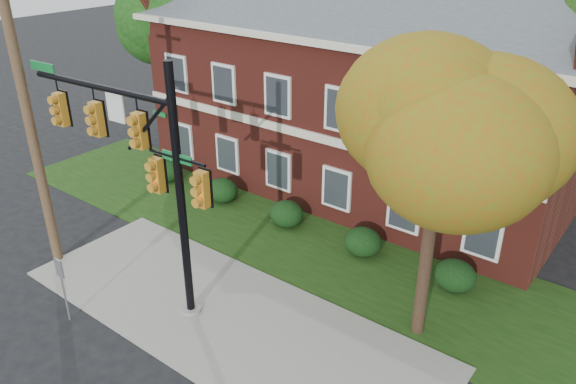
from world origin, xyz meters
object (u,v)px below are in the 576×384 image
Objects in this scene: hedge_center at (287,214)px; sign_post at (62,279)px; apartment_building at (361,76)px; tree_near_right at (451,121)px; tree_left_rear at (182,17)px; hedge_far_left at (168,170)px; hedge_left at (222,190)px; utility_pole at (30,128)px; hedge_far_right at (455,276)px; traffic_signal at (142,158)px; hedge_right at (363,242)px.

sign_post is (-1.69, -8.70, 0.97)m from hedge_center.
apartment_building reaches higher than tree_near_right.
hedge_far_left is at bearing -56.58° from tree_left_rear.
hedge_left is 1.00× the size of hedge_center.
hedge_center is 0.64× the size of sign_post.
hedge_left is at bearing 180.00° from hedge_center.
utility_pole is at bearing -102.09° from hedge_left.
tree_near_right is 11.86m from sign_post.
hedge_center is at bearing 0.00° from hedge_left.
traffic_signal is at bearing -139.77° from hedge_far_right.
apartment_building is at bearing 6.54° from tree_left_rear.
utility_pole is (-4.59, -0.73, 0.14)m from traffic_signal.
hedge_center is 1.00× the size of hedge_right.
hedge_left is (-3.50, -5.25, -4.46)m from apartment_building.
hedge_left is 0.16× the size of tree_near_right.
hedge_far_left is at bearing -143.11° from apartment_building.
apartment_building is 7.73m from hedge_left.
hedge_left is 8.24m from traffic_signal.
hedge_left is (3.50, 0.00, 0.00)m from hedge_far_left.
sign_post reaches higher than hedge_right.
utility_pole is (-5.00, -12.26, 0.05)m from apartment_building.
hedge_right is at bearing 0.00° from hedge_center.
hedge_far_left is 10.24m from sign_post.
tree_near_right is at bearing 29.94° from sign_post.
hedge_left is at bearing -33.59° from tree_left_rear.
sign_post is at bearing -27.39° from utility_pole.
sign_post reaches higher than hedge_far_right.
hedge_far_right is at bearing 0.00° from hedge_center.
hedge_far_right is (10.50, 0.00, 0.00)m from hedge_left.
hedge_center is 0.16× the size of tree_left_rear.
hedge_center is 1.00× the size of hedge_far_right.
utility_pole reaches higher than tree_near_right.
hedge_center is (7.00, 0.00, 0.00)m from hedge_far_left.
hedge_right is at bearing 142.72° from tree_near_right.
hedge_far_left is 0.16× the size of tree_near_right.
hedge_far_left is 0.16× the size of tree_left_rear.
tree_near_right reaches higher than hedge_far_right.
tree_left_rear is at bearing 166.11° from hedge_far_right.
hedge_far_left is 1.00× the size of hedge_far_right.
hedge_center is at bearing 82.30° from traffic_signal.
hedge_center is at bearing -90.00° from apartment_building.
sign_post is (5.31, -8.70, 0.97)m from hedge_far_left.
hedge_right is 0.14× the size of utility_pole.
apartment_building is 14.48m from sign_post.
hedge_far_right is (7.00, -5.25, -4.46)m from apartment_building.
hedge_right is 7.72m from tree_near_right.
hedge_right is at bearing 0.00° from hedge_far_left.
utility_pole reaches higher than tree_left_rear.
utility_pole is (-12.00, -7.01, 4.51)m from hedge_far_right.
hedge_center is at bearing -23.04° from tree_left_rear.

